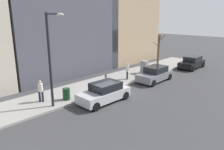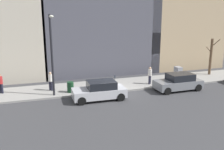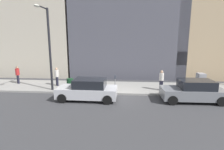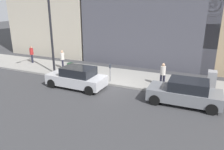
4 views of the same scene
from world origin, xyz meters
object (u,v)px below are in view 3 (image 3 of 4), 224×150
(pedestrian_far_corner, at_px, (18,74))
(office_tower_left, at_px, (210,10))
(utility_box, at_px, (200,82))
(trash_bin, at_px, (70,84))
(parked_car_silver, at_px, (88,90))
(pedestrian_near_meter, at_px, (161,79))
(streetlamp, at_px, (48,43))
(pedestrian_midblock, at_px, (57,75))
(parking_meter, at_px, (115,81))
(parked_car_grey, at_px, (193,91))

(pedestrian_far_corner, distance_m, office_tower_left, 23.11)
(utility_box, relative_size, trash_bin, 1.59)
(parked_car_silver, distance_m, pedestrian_near_meter, 6.10)
(streetlamp, xyz_separation_m, pedestrian_midblock, (1.66, 0.13, -2.93))
(trash_bin, distance_m, pedestrian_midblock, 1.93)
(utility_box, height_order, office_tower_left, office_tower_left)
(pedestrian_far_corner, bearing_deg, streetlamp, -165.43)
(trash_bin, bearing_deg, office_tower_left, -57.22)
(parking_meter, height_order, office_tower_left, office_tower_left)
(office_tower_left, bearing_deg, trash_bin, 122.78)
(trash_bin, bearing_deg, pedestrian_near_meter, -88.12)
(utility_box, relative_size, pedestrian_far_corner, 0.86)
(parking_meter, height_order, pedestrian_near_meter, pedestrian_near_meter)
(parking_meter, xyz_separation_m, pedestrian_midblock, (1.50, 5.39, 0.11))
(pedestrian_midblock, bearing_deg, utility_box, -130.50)
(parking_meter, xyz_separation_m, streetlamp, (-0.17, 5.25, 3.04))
(parked_car_grey, relative_size, utility_box, 2.95)
(utility_box, relative_size, pedestrian_near_meter, 0.86)
(utility_box, xyz_separation_m, pedestrian_near_meter, (-0.15, 3.17, 0.24))
(utility_box, distance_m, pedestrian_far_corner, 16.40)
(pedestrian_far_corner, bearing_deg, pedestrian_near_meter, -143.67)
(utility_box, bearing_deg, parked_car_silver, 106.22)
(trash_bin, xyz_separation_m, pedestrian_far_corner, (1.55, 5.59, 0.49))
(streetlamp, relative_size, pedestrian_midblock, 3.92)
(utility_box, height_order, trash_bin, utility_box)
(streetlamp, bearing_deg, trash_bin, -66.42)
(pedestrian_near_meter, bearing_deg, pedestrian_midblock, -48.32)
(parking_meter, xyz_separation_m, trash_bin, (0.45, 3.84, -0.38))
(parking_meter, distance_m, utility_box, 6.98)
(utility_box, distance_m, pedestrian_near_meter, 3.18)
(pedestrian_far_corner, bearing_deg, parked_car_silver, -164.00)
(trash_bin, distance_m, office_tower_left, 19.24)
(parking_meter, bearing_deg, streetlamp, 91.82)
(parked_car_grey, relative_size, pedestrian_midblock, 2.55)
(parked_car_grey, relative_size, office_tower_left, 0.27)
(parking_meter, distance_m, trash_bin, 3.88)
(pedestrian_near_meter, xyz_separation_m, pedestrian_far_corner, (1.30, 13.19, 0.00))
(parked_car_silver, height_order, utility_box, utility_box)
(utility_box, distance_m, pedestrian_midblock, 12.33)
(parked_car_grey, height_order, streetlamp, streetlamp)
(utility_box, height_order, pedestrian_far_corner, pedestrian_far_corner)
(parked_car_grey, relative_size, parked_car_silver, 1.00)
(parked_car_silver, relative_size, pedestrian_far_corner, 2.55)
(parked_car_silver, bearing_deg, pedestrian_midblock, 49.06)
(parked_car_grey, distance_m, office_tower_left, 14.70)
(parking_meter, bearing_deg, pedestrian_far_corner, 78.04)
(parking_meter, bearing_deg, parked_car_silver, 132.80)
(pedestrian_near_meter, bearing_deg, parked_car_silver, -20.14)
(utility_box, xyz_separation_m, pedestrian_far_corner, (1.15, 16.36, 0.24))
(parked_car_silver, height_order, trash_bin, parked_car_silver)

